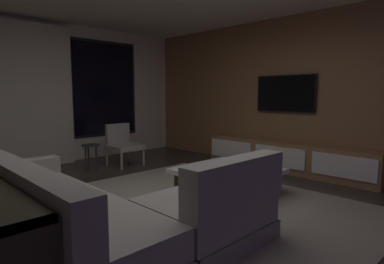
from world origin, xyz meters
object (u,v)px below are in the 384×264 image
at_px(mounted_tv, 285,94).
at_px(sectional_couch, 99,215).
at_px(media_console, 288,157).
at_px(book_stack_on_coffee_table, 236,170).
at_px(accent_chair_near_window, 122,142).
at_px(coffee_table, 227,181).
at_px(side_stool, 91,149).

bearing_deg(mounted_tv, sectional_couch, -173.56).
bearing_deg(mounted_tv, media_console, -132.48).
height_order(sectional_couch, book_stack_on_coffee_table, sectional_couch).
height_order(media_console, mounted_tv, mounted_tv).
height_order(book_stack_on_coffee_table, accent_chair_near_window, accent_chair_near_window).
bearing_deg(coffee_table, mounted_tv, 8.38).
bearing_deg(side_stool, media_console, -46.62).
relative_size(side_stool, media_console, 0.15).
xyz_separation_m(side_stool, media_console, (2.37, -2.51, -0.12)).
relative_size(sectional_couch, coffee_table, 2.16).
bearing_deg(media_console, side_stool, 133.38).
distance_m(coffee_table, mounted_tv, 2.29).
distance_m(sectional_couch, side_stool, 3.06).
relative_size(accent_chair_near_window, side_stool, 1.70).
bearing_deg(coffee_table, accent_chair_near_window, 89.57).
distance_m(sectional_couch, coffee_table, 1.96).
bearing_deg(book_stack_on_coffee_table, media_console, 8.77).
bearing_deg(book_stack_on_coffee_table, coffee_table, 72.81).
bearing_deg(accent_chair_near_window, side_stool, 176.10).
bearing_deg(sectional_couch, media_console, 3.73).
relative_size(coffee_table, media_console, 0.37).
xyz_separation_m(coffee_table, side_stool, (-0.60, 2.60, 0.19)).
xyz_separation_m(sectional_couch, media_console, (3.72, 0.24, -0.04)).
xyz_separation_m(accent_chair_near_window, mounted_tv, (1.93, -2.27, 0.92)).
xyz_separation_m(media_console, mounted_tv, (0.18, 0.20, 1.10)).
bearing_deg(accent_chair_near_window, book_stack_on_coffee_table, -91.64).
relative_size(coffee_table, accent_chair_near_window, 1.49).
height_order(book_stack_on_coffee_table, side_stool, side_stool).
bearing_deg(media_console, sectional_couch, -176.27).
bearing_deg(media_console, accent_chair_near_window, 125.34).
xyz_separation_m(accent_chair_near_window, media_console, (1.75, -2.47, -0.18)).
distance_m(sectional_couch, book_stack_on_coffee_table, 1.89).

